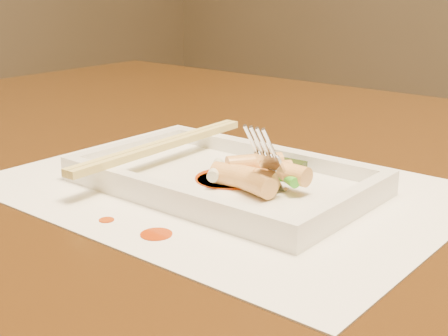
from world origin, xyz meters
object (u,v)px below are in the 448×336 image
Objects in this scene: fork at (304,104)px; table at (274,250)px; placemat at (224,188)px; plate_base at (224,183)px; chopstick_a at (159,145)px.

table is at bearing 135.06° from fork.
placemat is (0.01, -0.10, 0.10)m from table.
fork is at bearing 14.42° from plate_base.
plate_base is 0.08m from chopstick_a.
table is at bearing 97.60° from placemat.
plate_base reaches higher than table.
chopstick_a is 1.65× the size of fork.
table is at bearing 97.60° from plate_base.
chopstick_a reaches higher than placemat.
plate_base reaches higher than placemat.
chopstick_a is at bearing 180.00° from plate_base.
placemat reaches higher than table.
plate_base is 0.11m from fork.
chopstick_a is (-0.08, 0.00, 0.02)m from plate_base.
placemat is 0.09m from chopstick_a.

